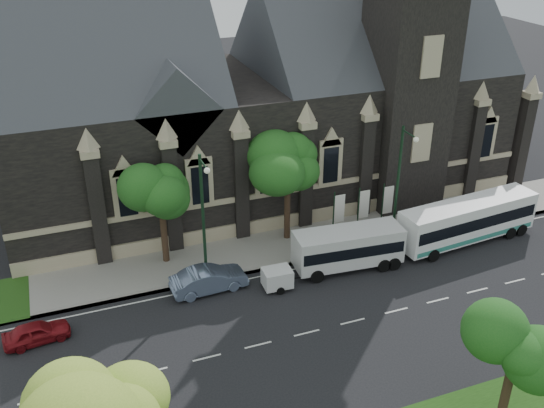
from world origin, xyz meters
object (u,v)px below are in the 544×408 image
banner_flag_left (337,212)px  sedan (209,279)px  shuttle_bus (348,246)px  street_lamp_near (400,180)px  tour_coach (468,220)px  car_far_red (37,332)px  street_lamp_mid (204,214)px  tree_park_east (517,344)px  tree_walk_right (289,165)px  tree_walk_left (162,186)px  box_trailer (277,278)px  banner_flag_center (362,207)px  banner_flag_right (386,203)px

banner_flag_left → sedan: 10.89m
shuttle_bus → street_lamp_near: bearing=24.3°
tour_coach → car_far_red: (-29.73, -0.77, -1.13)m
street_lamp_mid → car_far_red: size_ratio=2.45×
street_lamp_near → banner_flag_left: 4.99m
tree_park_east → street_lamp_near: 16.86m
tree_park_east → tree_walk_right: tree_walk_right is taller
street_lamp_mid → street_lamp_near: bearing=0.0°
banner_flag_left → shuttle_bus: bearing=-103.8°
tree_walk_left → car_far_red: 11.81m
street_lamp_near → box_trailer: size_ratio=3.36×
tree_park_east → banner_flag_center: size_ratio=1.57×
banner_flag_center → sedan: banner_flag_center is taller
tree_walk_left → banner_flag_left: size_ratio=1.91×
banner_flag_left → banner_flag_center: same height
tree_walk_right → box_trailer: size_ratio=2.91×
banner_flag_left → banner_flag_center: bearing=0.0°
street_lamp_near → box_trailer: (-9.97, -2.27, -4.31)m
tour_coach → sedan: bearing=172.8°
tree_walk_right → banner_flag_right: tree_walk_right is taller
street_lamp_near → sedan: size_ratio=1.83×
street_lamp_near → banner_flag_right: bearing=81.4°
tree_park_east → tree_walk_right: bearing=98.4°
banner_flag_left → car_far_red: 21.42m
banner_flag_left → sedan: size_ratio=0.81×
banner_flag_center → shuttle_bus: size_ratio=0.53×
sedan → shuttle_bus: bearing=-97.4°
shuttle_bus → car_far_red: 20.09m
tree_walk_right → banner_flag_right: (7.08, -1.71, -3.43)m
street_lamp_mid → tour_coach: street_lamp_mid is taller
box_trailer → car_far_red: (-14.67, -0.05, -0.18)m
street_lamp_near → tree_walk_left: bearing=167.1°
tree_walk_left → box_trailer: 9.63m
banner_flag_center → shuttle_bus: banner_flag_center is taller
tree_park_east → tree_walk_right: (-2.96, 20.04, 1.20)m
tree_park_east → banner_flag_right: size_ratio=1.57×
tree_park_east → street_lamp_near: bearing=76.9°
banner_flag_center → tour_coach: (6.80, -3.46, -0.63)m
tree_walk_left → car_far_red: bearing=-146.1°
tree_walk_right → car_far_red: tree_walk_right is taller
banner_flag_left → tree_walk_left: bearing=172.0°
tree_walk_left → banner_flag_right: bearing=-6.0°
street_lamp_near → sedan: 14.79m
box_trailer → banner_flag_center: bearing=29.4°
banner_flag_left → banner_flag_center: (2.00, 0.00, 0.00)m
street_lamp_near → street_lamp_mid: (-14.00, 0.00, 0.00)m
street_lamp_near → tour_coach: street_lamp_near is taller
tree_walk_right → tour_coach: 13.58m
banner_flag_center → tree_walk_left: bearing=173.1°
tree_walk_right → tree_walk_left: size_ratio=1.02×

